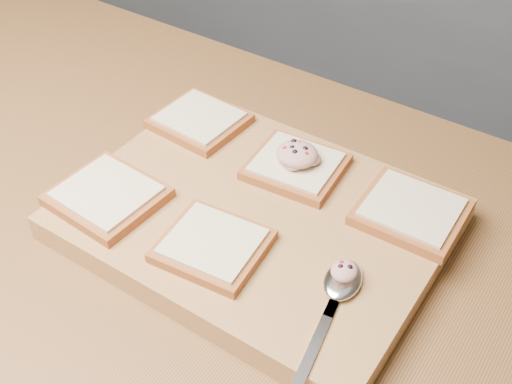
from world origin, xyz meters
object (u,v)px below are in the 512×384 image
Objects in this scene: spoon at (339,290)px; bread_far_center at (296,166)px; tuna_salad_dollop at (297,154)px; cutting_board at (256,219)px.

bread_far_center is at bearing 133.81° from spoon.
tuna_salad_dollop is (0.00, -0.00, 0.02)m from bread_far_center.
cutting_board is at bearing 157.50° from spoon.
bread_far_center reaches higher than spoon.
bread_far_center is 0.21m from spoon.
bread_far_center is 2.29× the size of tuna_salad_dollop.
tuna_salad_dollop is (0.00, 0.09, 0.05)m from cutting_board.
tuna_salad_dollop is 0.27× the size of spoon.
tuna_salad_dollop is at bearing -36.39° from bread_far_center.
tuna_salad_dollop reaches higher than spoon.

